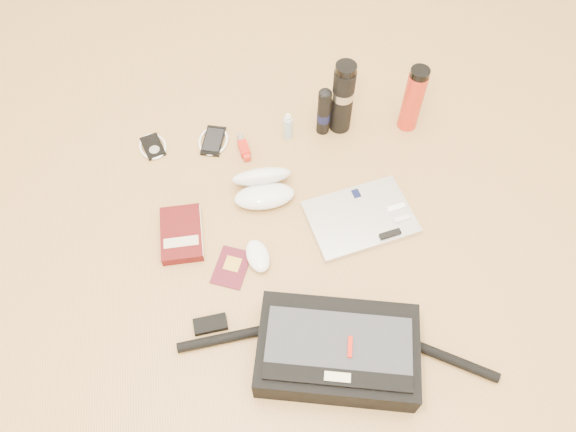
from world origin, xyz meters
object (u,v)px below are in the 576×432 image
(book, at_px, (182,234))
(thermos_black, at_px, (343,98))
(laptop, at_px, (361,218))
(thermos_red, at_px, (413,99))
(messenger_bag, at_px, (336,351))

(book, height_order, thermos_black, thermos_black)
(laptop, xyz_separation_m, book, (-0.53, 0.03, 0.01))
(laptop, xyz_separation_m, thermos_black, (0.01, 0.37, 0.13))
(thermos_black, height_order, thermos_red, thermos_black)
(thermos_black, bearing_deg, messenger_bag, -102.95)
(thermos_black, bearing_deg, book, -147.86)
(thermos_black, relative_size, thermos_red, 1.10)
(messenger_bag, bearing_deg, book, 145.58)
(messenger_bag, distance_m, book, 0.57)
(laptop, relative_size, book, 1.83)
(laptop, height_order, book, book)
(book, bearing_deg, messenger_bag, -48.12)
(messenger_bag, distance_m, laptop, 0.44)
(thermos_red, bearing_deg, thermos_black, 172.36)
(laptop, height_order, thermos_black, thermos_black)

